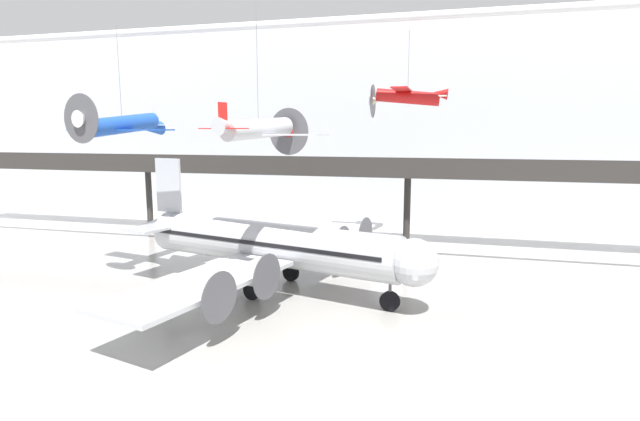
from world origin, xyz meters
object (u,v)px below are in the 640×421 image
(airliner_silver_main, at_px, (268,244))
(suspended_plane_red_highwing, at_px, (408,96))
(suspended_plane_blue_trainer, at_px, (122,125))
(suspended_plane_silver_racer, at_px, (258,129))

(airliner_silver_main, bearing_deg, suspended_plane_red_highwing, 54.69)
(airliner_silver_main, distance_m, suspended_plane_blue_trainer, 14.43)
(airliner_silver_main, relative_size, suspended_plane_silver_racer, 3.12)
(suspended_plane_silver_racer, bearing_deg, airliner_silver_main, 28.99)
(suspended_plane_blue_trainer, relative_size, suspended_plane_silver_racer, 1.05)
(suspended_plane_red_highwing, distance_m, suspended_plane_silver_racer, 14.09)
(suspended_plane_blue_trainer, height_order, suspended_plane_silver_racer, suspended_plane_blue_trainer)
(suspended_plane_silver_racer, bearing_deg, suspended_plane_red_highwing, -20.40)
(suspended_plane_blue_trainer, bearing_deg, suspended_plane_silver_racer, 85.61)
(suspended_plane_silver_racer, bearing_deg, suspended_plane_blue_trainer, 90.30)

